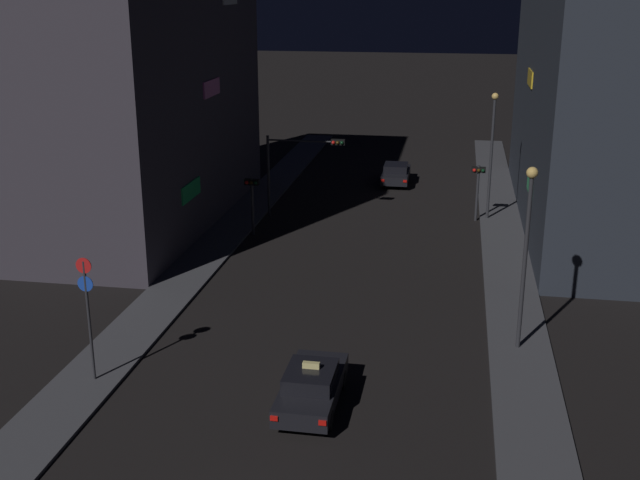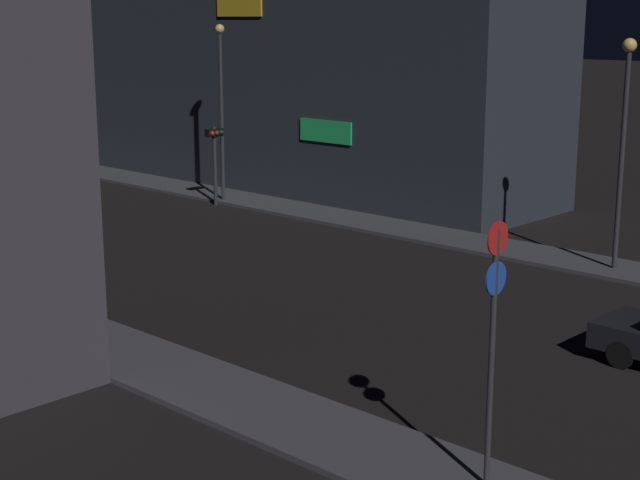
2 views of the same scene
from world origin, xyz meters
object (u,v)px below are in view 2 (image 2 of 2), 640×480
at_px(traffic_light_right_kerb, 215,149).
at_px(street_lamp_near_block, 624,127).
at_px(sign_pole_left, 493,331).
at_px(street_lamp_far_block, 221,96).
at_px(traffic_light_left_kerb, 4,206).

xyz_separation_m(traffic_light_right_kerb, street_lamp_near_block, (1.35, -17.34, 2.10)).
xyz_separation_m(sign_pole_left, street_lamp_far_block, (14.10, 22.81, 1.69)).
relative_size(sign_pole_left, street_lamp_far_block, 0.61).
bearing_deg(sign_pole_left, traffic_light_left_kerb, 86.18).
height_order(sign_pole_left, street_lamp_far_block, street_lamp_far_block).
height_order(traffic_light_left_kerb, street_lamp_near_block, street_lamp_near_block).
distance_m(traffic_light_left_kerb, traffic_light_right_kerb, 13.20).
relative_size(traffic_light_left_kerb, traffic_light_right_kerb, 0.98).
relative_size(street_lamp_near_block, street_lamp_far_block, 0.96).
distance_m(street_lamp_near_block, street_lamp_far_block, 17.65).
xyz_separation_m(traffic_light_left_kerb, sign_pole_left, (-1.18, -17.63, 0.45)).
bearing_deg(traffic_light_left_kerb, street_lamp_near_block, -42.46).
height_order(traffic_light_left_kerb, sign_pole_left, sign_pole_left).
bearing_deg(sign_pole_left, street_lamp_near_block, 19.30).
height_order(traffic_light_left_kerb, street_lamp_far_block, street_lamp_far_block).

